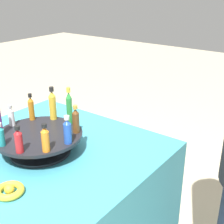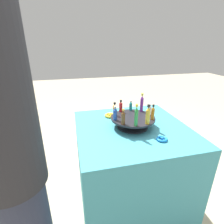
# 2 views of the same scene
# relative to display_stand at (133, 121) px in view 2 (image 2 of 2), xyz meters

# --- Properties ---
(ground_plane) EXTENTS (12.00, 12.00, 0.00)m
(ground_plane) POSITION_rel_display_stand_xyz_m (0.00, 0.00, -0.84)
(ground_plane) COLOR tan
(party_table) EXTENTS (0.82, 0.82, 0.79)m
(party_table) POSITION_rel_display_stand_xyz_m (0.00, 0.00, -0.44)
(party_table) COLOR teal
(party_table) RESTS_ON ground_plane
(display_stand) EXTENTS (0.32, 0.32, 0.08)m
(display_stand) POSITION_rel_display_stand_xyz_m (0.00, 0.00, 0.00)
(display_stand) COLOR black
(display_stand) RESTS_ON party_table
(bottle_gold) EXTENTS (0.03, 0.03, 0.14)m
(bottle_gold) POSITION_rel_display_stand_xyz_m (0.13, 0.06, 0.09)
(bottle_gold) COLOR gold
(bottle_gold) RESTS_ON display_stand
(bottle_amber) EXTENTS (0.02, 0.02, 0.11)m
(bottle_amber) POSITION_rel_display_stand_xyz_m (0.07, 0.12, 0.08)
(bottle_amber) COLOR #AD6B19
(bottle_amber) RESTS_ON display_stand
(bottle_clear) EXTENTS (0.02, 0.02, 0.08)m
(bottle_clear) POSITION_rel_display_stand_xyz_m (-0.01, 0.14, 0.07)
(bottle_clear) COLOR silver
(bottle_clear) RESTS_ON display_stand
(bottle_purple) EXTENTS (0.03, 0.03, 0.15)m
(bottle_purple) POSITION_rel_display_stand_xyz_m (-0.09, 0.10, 0.10)
(bottle_purple) COLOR #702D93
(bottle_purple) RESTS_ON display_stand
(bottle_teal) EXTENTS (0.02, 0.02, 0.08)m
(bottle_teal) POSITION_rel_display_stand_xyz_m (-0.14, 0.03, 0.07)
(bottle_teal) COLOR teal
(bottle_teal) RESTS_ON display_stand
(bottle_red) EXTENTS (0.03, 0.03, 0.09)m
(bottle_red) POSITION_rel_display_stand_xyz_m (-0.13, -0.06, 0.07)
(bottle_red) COLOR #B21E23
(bottle_red) RESTS_ON display_stand
(bottle_orange) EXTENTS (0.03, 0.03, 0.10)m
(bottle_orange) POSITION_rel_display_stand_xyz_m (-0.07, -0.12, 0.08)
(bottle_orange) COLOR orange
(bottle_orange) RESTS_ON display_stand
(bottle_blue) EXTENTS (0.03, 0.03, 0.10)m
(bottle_blue) POSITION_rel_display_stand_xyz_m (0.01, -0.14, 0.08)
(bottle_blue) COLOR #234CAD
(bottle_blue) RESTS_ON display_stand
(bottle_brown) EXTENTS (0.03, 0.03, 0.11)m
(bottle_brown) POSITION_rel_display_stand_xyz_m (0.09, -0.10, 0.08)
(bottle_brown) COLOR brown
(bottle_brown) RESTS_ON display_stand
(bottle_green) EXTENTS (0.02, 0.02, 0.15)m
(bottle_green) POSITION_rel_display_stand_xyz_m (0.14, -0.03, 0.10)
(bottle_green) COLOR #288438
(bottle_green) RESTS_ON display_stand
(ribbon_bow_gold) EXTENTS (0.09, 0.09, 0.03)m
(ribbon_bow_gold) POSITION_rel_display_stand_xyz_m (-0.23, -0.12, -0.04)
(ribbon_bow_gold) COLOR gold
(ribbon_bow_gold) RESTS_ON party_table
(ribbon_bow_blue) EXTENTS (0.07, 0.07, 0.02)m
(ribbon_bow_blue) POSITION_rel_display_stand_xyz_m (0.23, 0.12, -0.04)
(ribbon_bow_blue) COLOR blue
(ribbon_bow_blue) RESTS_ON party_table
(person_figure) EXTENTS (0.31, 0.31, 1.80)m
(person_figure) POSITION_rel_display_stand_xyz_m (0.36, -0.73, 0.07)
(person_figure) COLOR #282D42
(person_figure) RESTS_ON ground_plane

